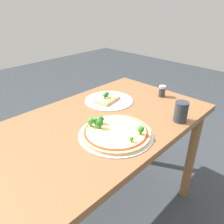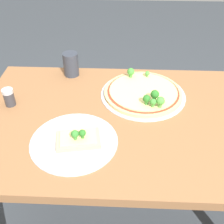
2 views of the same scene
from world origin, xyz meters
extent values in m
plane|color=#33383D|center=(0.00, 0.00, 0.00)|extent=(8.00, 8.00, 0.00)
cube|color=brown|center=(0.00, 0.00, 0.74)|extent=(1.30, 0.74, 0.04)
cylinder|color=brown|center=(-0.59, 0.31, 0.36)|extent=(0.06, 0.06, 0.72)
cylinder|color=#B7B7BC|center=(0.01, 0.15, 0.76)|extent=(0.36, 0.36, 0.00)
cylinder|color=#DBB775|center=(0.01, 0.15, 0.77)|extent=(0.33, 0.33, 0.01)
cylinder|color=#B73823|center=(0.01, 0.15, 0.78)|extent=(0.30, 0.30, 0.00)
cylinder|color=#EFD684|center=(0.01, 0.15, 0.78)|extent=(0.29, 0.29, 0.00)
sphere|color=#479338|center=(0.03, 0.26, 0.80)|extent=(0.02, 0.02, 0.02)
cylinder|color=#51973E|center=(0.03, 0.26, 0.79)|extent=(0.01, 0.01, 0.01)
sphere|color=#479338|center=(0.07, 0.04, 0.81)|extent=(0.03, 0.03, 0.03)
cylinder|color=#51973E|center=(0.07, 0.04, 0.79)|extent=(0.02, 0.02, 0.02)
sphere|color=#3D8933|center=(0.04, 0.04, 0.81)|extent=(0.03, 0.03, 0.03)
cylinder|color=#488E3A|center=(0.04, 0.04, 0.79)|extent=(0.01, 0.01, 0.01)
sphere|color=#286B23|center=(0.02, 0.06, 0.81)|extent=(0.03, 0.03, 0.03)
cylinder|color=#37742D|center=(0.02, 0.06, 0.79)|extent=(0.01, 0.01, 0.01)
sphere|color=#3D8933|center=(-0.04, 0.26, 0.81)|extent=(0.03, 0.03, 0.03)
cylinder|color=#488E3A|center=(-0.04, 0.26, 0.79)|extent=(0.01, 0.01, 0.01)
sphere|color=#286B23|center=(0.05, 0.08, 0.81)|extent=(0.03, 0.03, 0.03)
cylinder|color=#37742D|center=(0.05, 0.08, 0.79)|extent=(0.02, 0.02, 0.02)
cylinder|color=#B7B7BC|center=(-0.24, -0.14, 0.76)|extent=(0.31, 0.31, 0.00)
cube|color=#DBB775|center=(-0.22, -0.14, 0.77)|extent=(0.16, 0.12, 0.02)
cube|color=#EFD684|center=(-0.22, -0.14, 0.78)|extent=(0.14, 0.10, 0.00)
sphere|color=#337A2D|center=(-0.23, -0.15, 0.81)|extent=(0.03, 0.03, 0.03)
cylinder|color=#3F8136|center=(-0.23, -0.15, 0.79)|extent=(0.01, 0.01, 0.01)
sphere|color=#286B23|center=(-0.21, -0.15, 0.81)|extent=(0.02, 0.02, 0.02)
cylinder|color=#37742D|center=(-0.21, -0.15, 0.79)|extent=(0.01, 0.01, 0.01)
cylinder|color=#2D333D|center=(-0.32, 0.31, 0.82)|extent=(0.07, 0.07, 0.11)
cylinder|color=#333338|center=(-0.53, 0.06, 0.79)|extent=(0.04, 0.04, 0.06)
cylinder|color=#B2B2B7|center=(-0.53, 0.06, 0.83)|extent=(0.04, 0.04, 0.01)
camera|label=1|loc=(0.65, 0.74, 1.34)|focal=35.00mm
camera|label=2|loc=(-0.08, -0.84, 1.45)|focal=45.00mm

